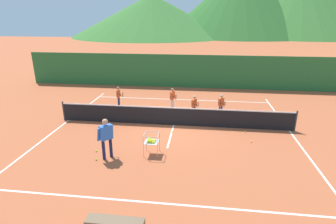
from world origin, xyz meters
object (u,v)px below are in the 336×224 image
Objects in this scene: student_1 at (173,97)px; tennis_ball_3 at (96,151)px; tennis_net at (174,116)px; tennis_ball_1 at (245,132)px; tennis_ball_2 at (146,142)px; instructor at (106,135)px; tennis_ball_5 at (251,142)px; student_0 at (119,95)px; student_2 at (194,104)px; tennis_ball_0 at (172,132)px; ball_cart at (151,141)px; tennis_ball_4 at (96,160)px; student_3 at (221,103)px.

student_1 is 6.43m from tennis_ball_3.
tennis_net is 3.60m from tennis_ball_1.
instructor is at bearing -129.92° from tennis_ball_2.
tennis_ball_3 and tennis_ball_5 have the same top height.
tennis_ball_2 is at bearing 50.08° from instructor.
student_0 reaches higher than student_2.
tennis_ball_3 is at bearing 146.58° from instructor.
tennis_ball_2 is (-1.99, -3.63, -0.71)m from student_2.
student_0 reaches higher than tennis_ball_3.
student_2 is 18.04× the size of tennis_ball_0.
ball_cart is 13.22× the size of tennis_ball_0.
instructor reaches higher than tennis_ball_4.
tennis_net is at bearing 48.86° from tennis_ball_3.
tennis_ball_4 is (-3.63, -5.39, -0.71)m from student_2.
student_2 is 18.04× the size of tennis_ball_3.
student_1 is (3.36, -0.09, 0.03)m from student_0.
student_3 is 1.40× the size of ball_cart.
student_1 is 19.37× the size of tennis_ball_4.
student_3 is 18.46× the size of tennis_ball_5.
student_3 is at bearing 109.68° from tennis_ball_5.
tennis_ball_1 is (3.53, -0.55, -0.47)m from tennis_net.
ball_cart reaches higher than tennis_ball_0.
student_3 is at bearing 12.20° from student_2.
tennis_net is 9.46× the size of student_0.
tennis_ball_3 is (-2.31, -0.10, -0.56)m from ball_cart.
student_3 is at bearing 34.46° from tennis_net.
instructor reaches higher than student_2.
instructor is at bearing -129.05° from tennis_ball_0.
instructor reaches higher than tennis_ball_5.
tennis_ball_5 is at bearing -23.37° from tennis_net.
tennis_ball_0 is at bearing 48.98° from tennis_ball_4.
student_2 is 18.04× the size of tennis_ball_5.
tennis_net is at bearing -145.54° from student_3.
instructor is 24.45× the size of tennis_ball_1.
student_3 reaches higher than tennis_net.
instructor is 1.36× the size of student_2.
student_0 is at bearing 136.07° from tennis_ball_0.
student_2 reaches higher than tennis_ball_1.
instructor is 1.32× the size of student_3.
student_0 is 1.01× the size of student_3.
instructor reaches higher than tennis_ball_0.
tennis_ball_1 is at bearing 33.01° from ball_cart.
tennis_ball_5 is (4.24, 1.64, -0.56)m from ball_cart.
tennis_ball_4 is (0.26, -0.69, 0.00)m from tennis_ball_3.
tennis_ball_4 is at bearing -109.27° from student_1.
tennis_net is 9.81× the size of student_2.
ball_cart reaches higher than tennis_ball_3.
tennis_ball_4 is at bearing -133.07° from tennis_ball_2.
tennis_ball_5 is at bearing 21.12° from ball_cart.
tennis_ball_3 is (-0.65, 0.43, -0.96)m from instructor.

